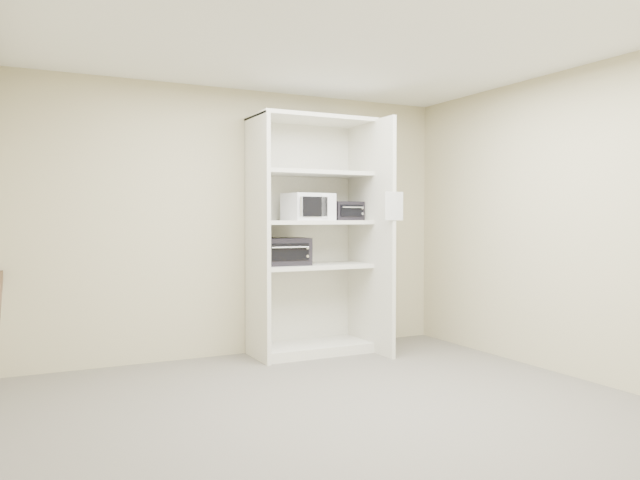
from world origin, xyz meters
name	(u,v)px	position (x,y,z in m)	size (l,w,h in m)	color
floor	(337,405)	(0.00, 0.00, 0.00)	(4.50, 4.00, 0.01)	#5F5C51
ceiling	(337,39)	(0.00, 0.00, 2.70)	(4.50, 4.00, 0.01)	white
wall_back	(244,222)	(0.00, 2.00, 1.35)	(4.50, 0.02, 2.70)	#BDB28B
wall_front	(547,227)	(0.00, -2.00, 1.35)	(4.50, 0.02, 2.70)	#BDB28B
wall_right	(557,223)	(2.25, 0.00, 1.35)	(0.02, 4.00, 2.70)	#BDB28B
shelving_unit	(316,244)	(0.67, 1.70, 1.13)	(1.24, 0.92, 2.42)	beige
microwave	(308,207)	(0.56, 1.65, 1.51)	(0.46, 0.35, 0.27)	white
toaster_oven_upper	(344,211)	(1.01, 1.71, 1.47)	(0.34, 0.26, 0.20)	black
toaster_oven_lower	(283,251)	(0.31, 1.72, 1.06)	(0.49, 0.37, 0.27)	black
paper_sign	(394,206)	(1.21, 1.07, 1.51)	(0.21, 0.01, 0.27)	white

